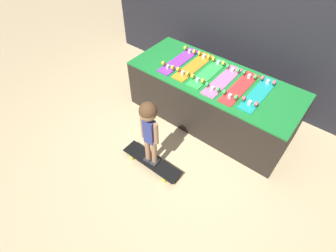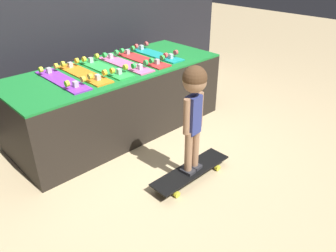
{
  "view_description": "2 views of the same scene",
  "coord_description": "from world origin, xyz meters",
  "px_view_note": "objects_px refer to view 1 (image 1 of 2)",
  "views": [
    {
      "loc": [
        1.22,
        -1.95,
        2.68
      ],
      "look_at": [
        -0.13,
        -0.24,
        0.37
      ],
      "focal_mm": 28.0,
      "sensor_mm": 36.0,
      "label": 1
    },
    {
      "loc": [
        -1.81,
        -2.11,
        1.76
      ],
      "look_at": [
        -0.0,
        -0.22,
        0.33
      ],
      "focal_mm": 35.0,
      "sensor_mm": 36.0,
      "label": 2
    }
  ],
  "objects_px": {
    "skateboard_orange_on_rack": "(194,66)",
    "skateboard_red_on_rack": "(240,87)",
    "skateboard_teal_on_rack": "(259,93)",
    "skateboard_on_floor": "(152,161)",
    "skateboard_pink_on_rack": "(223,80)",
    "skateboard_purple_on_rack": "(179,60)",
    "skateboard_green_on_rack": "(208,72)",
    "child": "(149,124)"
  },
  "relations": [
    {
      "from": "skateboard_green_on_rack",
      "to": "skateboard_pink_on_rack",
      "type": "relative_size",
      "value": 1.0
    },
    {
      "from": "skateboard_pink_on_rack",
      "to": "skateboard_teal_on_rack",
      "type": "relative_size",
      "value": 1.0
    },
    {
      "from": "skateboard_teal_on_rack",
      "to": "child",
      "type": "height_order",
      "value": "child"
    },
    {
      "from": "skateboard_pink_on_rack",
      "to": "skateboard_red_on_rack",
      "type": "xyz_separation_m",
      "value": [
        0.23,
        0.01,
        0.0
      ]
    },
    {
      "from": "skateboard_pink_on_rack",
      "to": "skateboard_teal_on_rack",
      "type": "height_order",
      "value": "same"
    },
    {
      "from": "skateboard_teal_on_rack",
      "to": "child",
      "type": "distance_m",
      "value": 1.36
    },
    {
      "from": "skateboard_on_floor",
      "to": "child",
      "type": "xyz_separation_m",
      "value": [
        0.0,
        0.0,
        0.66
      ]
    },
    {
      "from": "skateboard_green_on_rack",
      "to": "skateboard_red_on_rack",
      "type": "bearing_deg",
      "value": -2.68
    },
    {
      "from": "skateboard_red_on_rack",
      "to": "skateboard_pink_on_rack",
      "type": "bearing_deg",
      "value": -178.56
    },
    {
      "from": "skateboard_purple_on_rack",
      "to": "skateboard_green_on_rack",
      "type": "height_order",
      "value": "same"
    },
    {
      "from": "skateboard_purple_on_rack",
      "to": "skateboard_red_on_rack",
      "type": "height_order",
      "value": "same"
    },
    {
      "from": "skateboard_red_on_rack",
      "to": "skateboard_on_floor",
      "type": "distance_m",
      "value": 1.39
    },
    {
      "from": "skateboard_red_on_rack",
      "to": "skateboard_orange_on_rack",
      "type": "bearing_deg",
      "value": 177.58
    },
    {
      "from": "skateboard_purple_on_rack",
      "to": "skateboard_pink_on_rack",
      "type": "height_order",
      "value": "same"
    },
    {
      "from": "skateboard_orange_on_rack",
      "to": "skateboard_teal_on_rack",
      "type": "relative_size",
      "value": 1.0
    },
    {
      "from": "skateboard_on_floor",
      "to": "skateboard_pink_on_rack",
      "type": "bearing_deg",
      "value": 79.62
    },
    {
      "from": "skateboard_teal_on_rack",
      "to": "skateboard_on_floor",
      "type": "bearing_deg",
      "value": -119.44
    },
    {
      "from": "skateboard_orange_on_rack",
      "to": "skateboard_green_on_rack",
      "type": "xyz_separation_m",
      "value": [
        0.23,
        -0.01,
        0.0
      ]
    },
    {
      "from": "skateboard_green_on_rack",
      "to": "child",
      "type": "height_order",
      "value": "child"
    },
    {
      "from": "skateboard_red_on_rack",
      "to": "child",
      "type": "distance_m",
      "value": 1.23
    },
    {
      "from": "skateboard_orange_on_rack",
      "to": "skateboard_green_on_rack",
      "type": "distance_m",
      "value": 0.23
    },
    {
      "from": "skateboard_orange_on_rack",
      "to": "child",
      "type": "distance_m",
      "value": 1.2
    },
    {
      "from": "skateboard_purple_on_rack",
      "to": "skateboard_pink_on_rack",
      "type": "xyz_separation_m",
      "value": [
        0.69,
        -0.02,
        0.0
      ]
    },
    {
      "from": "skateboard_orange_on_rack",
      "to": "skateboard_red_on_rack",
      "type": "xyz_separation_m",
      "value": [
        0.69,
        -0.03,
        0.0
      ]
    },
    {
      "from": "skateboard_teal_on_rack",
      "to": "skateboard_on_floor",
      "type": "distance_m",
      "value": 1.5
    },
    {
      "from": "skateboard_orange_on_rack",
      "to": "skateboard_green_on_rack",
      "type": "height_order",
      "value": "same"
    },
    {
      "from": "skateboard_orange_on_rack",
      "to": "skateboard_red_on_rack",
      "type": "relative_size",
      "value": 1.0
    },
    {
      "from": "skateboard_green_on_rack",
      "to": "child",
      "type": "bearing_deg",
      "value": -89.0
    },
    {
      "from": "skateboard_purple_on_rack",
      "to": "skateboard_green_on_rack",
      "type": "bearing_deg",
      "value": 0.55
    },
    {
      "from": "skateboard_pink_on_rack",
      "to": "skateboard_red_on_rack",
      "type": "height_order",
      "value": "same"
    },
    {
      "from": "child",
      "to": "skateboard_orange_on_rack",
      "type": "bearing_deg",
      "value": 96.5
    },
    {
      "from": "skateboard_on_floor",
      "to": "skateboard_red_on_rack",
      "type": "bearing_deg",
      "value": 69.09
    },
    {
      "from": "skateboard_green_on_rack",
      "to": "skateboard_red_on_rack",
      "type": "distance_m",
      "value": 0.46
    },
    {
      "from": "skateboard_orange_on_rack",
      "to": "skateboard_on_floor",
      "type": "height_order",
      "value": "skateboard_orange_on_rack"
    },
    {
      "from": "skateboard_pink_on_rack",
      "to": "skateboard_on_floor",
      "type": "distance_m",
      "value": 1.33
    },
    {
      "from": "skateboard_purple_on_rack",
      "to": "skateboard_red_on_rack",
      "type": "xyz_separation_m",
      "value": [
        0.92,
        -0.02,
        0.0
      ]
    },
    {
      "from": "skateboard_orange_on_rack",
      "to": "skateboard_pink_on_rack",
      "type": "distance_m",
      "value": 0.46
    },
    {
      "from": "skateboard_green_on_rack",
      "to": "skateboard_on_floor",
      "type": "height_order",
      "value": "skateboard_green_on_rack"
    },
    {
      "from": "skateboard_orange_on_rack",
      "to": "skateboard_green_on_rack",
      "type": "bearing_deg",
      "value": -1.9
    },
    {
      "from": "skateboard_purple_on_rack",
      "to": "skateboard_orange_on_rack",
      "type": "height_order",
      "value": "same"
    },
    {
      "from": "skateboard_pink_on_rack",
      "to": "skateboard_red_on_rack",
      "type": "bearing_deg",
      "value": 1.44
    },
    {
      "from": "skateboard_red_on_rack",
      "to": "skateboard_teal_on_rack",
      "type": "height_order",
      "value": "same"
    }
  ]
}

